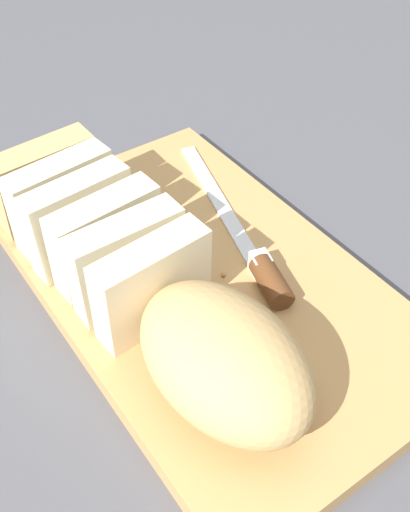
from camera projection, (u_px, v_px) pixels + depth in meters
ground_plane at (205, 293)px, 0.61m from camera, size 3.00×3.00×0.00m
cutting_board at (205, 286)px, 0.60m from camera, size 0.47×0.28×0.02m
bread_loaf at (150, 285)px, 0.53m from camera, size 0.40×0.13×0.09m
bread_knife at (257, 259)px, 0.60m from camera, size 0.27×0.09×0.02m
crumb_near_knife at (223, 274)px, 0.59m from camera, size 0.00×0.00×0.00m
crumb_near_loaf at (212, 307)px, 0.56m from camera, size 0.01×0.01×0.01m
crumb_stray_left at (182, 338)px, 0.54m from camera, size 0.00×0.00×0.00m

